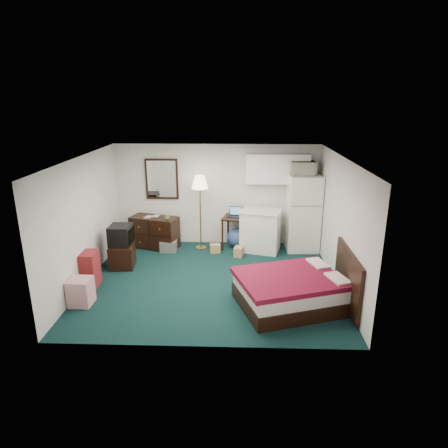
{
  "coord_description": "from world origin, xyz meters",
  "views": [
    {
      "loc": [
        0.52,
        -7.38,
        3.59
      ],
      "look_at": [
        0.24,
        0.49,
        1.06
      ],
      "focal_mm": 32.0,
      "sensor_mm": 36.0,
      "label": 1
    }
  ],
  "objects_px": {
    "suitcase": "(90,269)",
    "fridge": "(303,213)",
    "bed": "(291,291)",
    "floor_lamp": "(200,213)",
    "dresser": "(155,232)",
    "desk": "(236,232)",
    "tv_stand": "(122,256)",
    "kitchen_counter": "(261,231)"
  },
  "relations": [
    {
      "from": "floor_lamp",
      "to": "desk",
      "type": "bearing_deg",
      "value": 6.83
    },
    {
      "from": "floor_lamp",
      "to": "bed",
      "type": "relative_size",
      "value": 1.03
    },
    {
      "from": "fridge",
      "to": "tv_stand",
      "type": "height_order",
      "value": "fridge"
    },
    {
      "from": "suitcase",
      "to": "kitchen_counter",
      "type": "bearing_deg",
      "value": 30.12
    },
    {
      "from": "floor_lamp",
      "to": "desk",
      "type": "height_order",
      "value": "floor_lamp"
    },
    {
      "from": "desk",
      "to": "suitcase",
      "type": "xyz_separation_m",
      "value": [
        -2.85,
        -2.24,
        -0.04
      ]
    },
    {
      "from": "dresser",
      "to": "suitcase",
      "type": "xyz_separation_m",
      "value": [
        -0.84,
        -2.16,
        -0.04
      ]
    },
    {
      "from": "dresser",
      "to": "suitcase",
      "type": "relative_size",
      "value": 1.61
    },
    {
      "from": "suitcase",
      "to": "fridge",
      "type": "bearing_deg",
      "value": 25.48
    },
    {
      "from": "kitchen_counter",
      "to": "fridge",
      "type": "distance_m",
      "value": 1.1
    },
    {
      "from": "desk",
      "to": "tv_stand",
      "type": "distance_m",
      "value": 2.81
    },
    {
      "from": "dresser",
      "to": "floor_lamp",
      "type": "xyz_separation_m",
      "value": [
        1.14,
        -0.03,
        0.52
      ]
    },
    {
      "from": "desk",
      "to": "tv_stand",
      "type": "height_order",
      "value": "desk"
    },
    {
      "from": "floor_lamp",
      "to": "suitcase",
      "type": "bearing_deg",
      "value": -132.75
    },
    {
      "from": "bed",
      "to": "tv_stand",
      "type": "relative_size",
      "value": 3.21
    },
    {
      "from": "desk",
      "to": "fridge",
      "type": "xyz_separation_m",
      "value": [
        1.59,
        -0.05,
        0.52
      ]
    },
    {
      "from": "fridge",
      "to": "bed",
      "type": "xyz_separation_m",
      "value": [
        -0.61,
        -2.84,
        -0.63
      ]
    },
    {
      "from": "tv_stand",
      "to": "kitchen_counter",
      "type": "bearing_deg",
      "value": 14.76
    },
    {
      "from": "fridge",
      "to": "tv_stand",
      "type": "relative_size",
      "value": 3.32
    },
    {
      "from": "dresser",
      "to": "desk",
      "type": "relative_size",
      "value": 1.45
    },
    {
      "from": "desk",
      "to": "kitchen_counter",
      "type": "relative_size",
      "value": 0.81
    },
    {
      "from": "bed",
      "to": "tv_stand",
      "type": "bearing_deg",
      "value": 136.85
    },
    {
      "from": "dresser",
      "to": "kitchen_counter",
      "type": "xyz_separation_m",
      "value": [
        2.6,
        -0.11,
        0.1
      ]
    },
    {
      "from": "dresser",
      "to": "floor_lamp",
      "type": "bearing_deg",
      "value": 15.34
    },
    {
      "from": "fridge",
      "to": "suitcase",
      "type": "height_order",
      "value": "fridge"
    },
    {
      "from": "bed",
      "to": "tv_stand",
      "type": "xyz_separation_m",
      "value": [
        -3.47,
        1.58,
        -0.03
      ]
    },
    {
      "from": "floor_lamp",
      "to": "suitcase",
      "type": "xyz_separation_m",
      "value": [
        -1.98,
        -2.14,
        -0.55
      ]
    },
    {
      "from": "fridge",
      "to": "bed",
      "type": "height_order",
      "value": "fridge"
    },
    {
      "from": "fridge",
      "to": "bed",
      "type": "bearing_deg",
      "value": -104.18
    },
    {
      "from": "fridge",
      "to": "suitcase",
      "type": "distance_m",
      "value": 4.98
    },
    {
      "from": "kitchen_counter",
      "to": "bed",
      "type": "xyz_separation_m",
      "value": [
        0.4,
        -2.7,
        -0.2
      ]
    },
    {
      "from": "dresser",
      "to": "floor_lamp",
      "type": "height_order",
      "value": "floor_lamp"
    },
    {
      "from": "desk",
      "to": "tv_stand",
      "type": "xyz_separation_m",
      "value": [
        -2.49,
        -1.3,
        -0.14
      ]
    },
    {
      "from": "dresser",
      "to": "bed",
      "type": "bearing_deg",
      "value": -26.52
    },
    {
      "from": "floor_lamp",
      "to": "kitchen_counter",
      "type": "relative_size",
      "value": 1.87
    },
    {
      "from": "suitcase",
      "to": "floor_lamp",
      "type": "bearing_deg",
      "value": 46.45
    },
    {
      "from": "bed",
      "to": "suitcase",
      "type": "distance_m",
      "value": 3.89
    },
    {
      "from": "dresser",
      "to": "bed",
      "type": "xyz_separation_m",
      "value": [
        3.0,
        -2.81,
        -0.11
      ]
    },
    {
      "from": "floor_lamp",
      "to": "desk",
      "type": "xyz_separation_m",
      "value": [
        0.87,
        0.1,
        -0.51
      ]
    },
    {
      "from": "dresser",
      "to": "desk",
      "type": "xyz_separation_m",
      "value": [
        2.01,
        0.08,
        0.0
      ]
    },
    {
      "from": "dresser",
      "to": "kitchen_counter",
      "type": "relative_size",
      "value": 1.17
    },
    {
      "from": "bed",
      "to": "fridge",
      "type": "bearing_deg",
      "value": 59.3
    }
  ]
}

